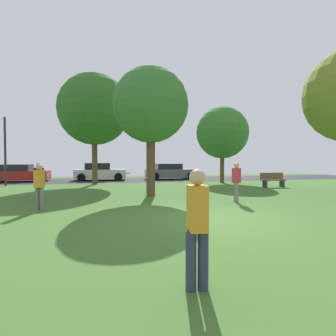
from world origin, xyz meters
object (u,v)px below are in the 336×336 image
(person_walking, at_px, (197,224))
(parked_car_white, at_px, (100,172))
(person_catcher, at_px, (39,180))
(parked_car_red, at_px, (19,174))
(birch_tree_lone, at_px, (222,133))
(oak_tree_left, at_px, (94,109))
(street_lamp_post, at_px, (5,152))
(parked_car_grey, at_px, (171,172))
(frisbee_disc, at_px, (127,173))
(person_bystander, at_px, (39,185))
(person_thrower, at_px, (236,181))
(maple_tree_near, at_px, (151,106))
(park_bench, at_px, (273,180))

(person_walking, height_order, parked_car_white, person_walking)
(person_catcher, distance_m, parked_car_red, 11.96)
(birch_tree_lone, height_order, person_walking, birch_tree_lone)
(oak_tree_left, relative_size, street_lamp_post, 1.72)
(person_catcher, height_order, street_lamp_post, street_lamp_post)
(birch_tree_lone, distance_m, parked_car_grey, 6.18)
(birch_tree_lone, relative_size, parked_car_red, 1.35)
(oak_tree_left, height_order, frisbee_disc, oak_tree_left)
(person_walking, bearing_deg, oak_tree_left, 12.03)
(person_bystander, xyz_separation_m, person_walking, (3.36, -6.44, 0.00))
(person_thrower, bearing_deg, parked_car_red, -33.52)
(parked_car_red, bearing_deg, person_catcher, -70.29)
(parked_car_grey, bearing_deg, person_bystander, -119.84)
(oak_tree_left, xyz_separation_m, parked_car_white, (0.24, 3.85, -4.56))
(frisbee_disc, relative_size, parked_car_grey, 0.07)
(maple_tree_near, bearing_deg, parked_car_white, 103.72)
(park_bench, bearing_deg, person_catcher, 12.92)
(birch_tree_lone, height_order, street_lamp_post, birch_tree_lone)
(parked_car_white, bearing_deg, street_lamp_post, -147.17)
(person_bystander, relative_size, street_lamp_post, 0.35)
(oak_tree_left, relative_size, maple_tree_near, 1.28)
(parked_car_red, bearing_deg, parked_car_grey, 0.50)
(parked_car_white, bearing_deg, person_thrower, -67.25)
(person_catcher, distance_m, parked_car_white, 11.58)
(frisbee_disc, xyz_separation_m, parked_car_red, (-7.56, 12.20, -0.53))
(oak_tree_left, xyz_separation_m, parked_car_red, (-5.91, 3.73, -4.60))
(person_catcher, relative_size, person_bystander, 1.01)
(person_walking, height_order, frisbee_disc, person_walking)
(frisbee_disc, bearing_deg, oak_tree_left, 101.06)
(birch_tree_lone, relative_size, parked_car_grey, 1.26)
(maple_tree_near, relative_size, frisbee_disc, 19.02)
(person_walking, xyz_separation_m, frisbee_disc, (-0.34, 7.63, 0.30))
(oak_tree_left, relative_size, parked_car_red, 1.82)
(person_walking, distance_m, frisbee_disc, 7.64)
(person_bystander, height_order, park_bench, person_bystander)
(person_bystander, distance_m, frisbee_disc, 3.26)
(street_lamp_post, bearing_deg, person_walking, -64.65)
(person_thrower, bearing_deg, person_bystander, 15.42)
(person_walking, height_order, street_lamp_post, street_lamp_post)
(maple_tree_near, height_order, parked_car_white, maple_tree_near)
(oak_tree_left, distance_m, person_bystander, 10.69)
(person_catcher, bearing_deg, person_walking, -50.69)
(person_bystander, xyz_separation_m, park_bench, (12.31, 5.07, -0.39))
(parked_car_red, relative_size, park_bench, 2.65)
(person_catcher, height_order, parked_car_white, person_catcher)
(birch_tree_lone, relative_size, park_bench, 3.57)
(frisbee_disc, bearing_deg, parked_car_grey, 69.02)
(maple_tree_near, relative_size, park_bench, 3.78)
(person_thrower, xyz_separation_m, frisbee_disc, (-4.22, 1.13, 0.29))
(person_thrower, bearing_deg, park_bench, -120.26)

